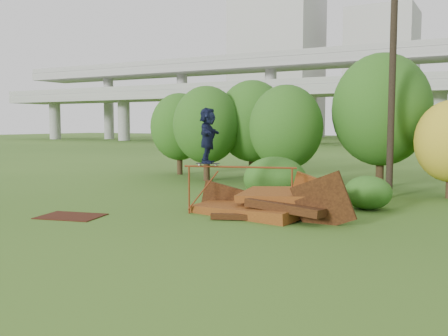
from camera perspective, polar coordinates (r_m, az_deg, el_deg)
The scene contains 17 objects.
ground at distance 14.84m, azimuth -1.03°, elevation -6.90°, with size 240.00×240.00×0.00m, color #2D5116.
scrap_pile at distance 16.88m, azimuth 5.02°, elevation -4.26°, with size 5.92×3.18×2.06m.
grind_rail at distance 16.70m, azimuth 1.77°, elevation -1.09°, with size 3.67×1.14×1.67m.
skateboard at distance 16.89m, azimuth -1.87°, elevation 0.51°, with size 0.82×0.43×0.08m.
skater at distance 16.84m, azimuth -1.88°, elevation 3.74°, with size 1.74×0.55×1.87m, color black.
flat_plate at distance 17.40m, azimuth -17.09°, elevation -5.29°, with size 2.02×1.44×0.03m, color #33150A.
tree_0 at distance 26.98m, azimuth -2.01°, elevation 4.95°, with size 3.63×3.63×5.12m.
tree_1 at distance 28.06m, azimuth 3.22°, elevation 5.36°, with size 3.97×3.97×5.52m.
tree_2 at distance 23.91m, azimuth 7.09°, elevation 4.63°, with size 3.50×3.50×4.93m.
tree_3 at distance 24.81m, azimuth 17.55°, elevation 6.36°, with size 4.61×4.61×6.40m.
tree_6 at distance 30.46m, azimuth -5.11°, elevation 4.71°, with size 3.54×3.54×4.94m.
shrub_left at distance 20.07m, azimuth 5.84°, elevation -1.22°, with size 2.57×2.37×1.78m, color #234C14.
shrub_right at distance 18.69m, azimuth 16.12°, elevation -2.72°, with size 1.72×1.58×1.22m, color #234C14.
utility_pole at distance 21.97m, azimuth 18.70°, elevation 10.65°, with size 1.40×0.28×10.48m.
freeway_overpass at distance 76.20m, azimuth 23.64°, elevation 10.09°, with size 160.00×15.00×13.70m.
building_left at distance 117.60m, azimuth 6.12°, elevation 12.07°, with size 18.00×16.00×35.00m, color #9E9E99.
building_right at distance 117.43m, azimuth 17.58°, elevation 10.16°, with size 14.00×14.00×28.00m, color #9E9E99.
Camera 1 is at (7.23, -12.59, 3.07)m, focal length 40.00 mm.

